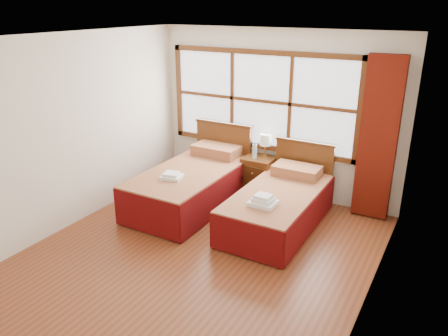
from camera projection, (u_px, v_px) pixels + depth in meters
The scene contains 15 objects.
floor at pixel (200, 253), 5.46m from camera, with size 4.50×4.50×0.00m, color brown.
ceiling at pixel (195, 37), 4.54m from camera, with size 4.50×4.50×0.00m, color white.
wall_back at pixel (276, 114), 6.83m from camera, with size 4.00×4.00×0.00m, color silver.
wall_left at pixel (74, 132), 5.92m from camera, with size 4.50×4.50×0.00m, color silver.
wall_right at pixel (378, 190), 4.08m from camera, with size 4.50×4.50×0.00m, color silver.
window at pixel (261, 101), 6.84m from camera, with size 3.16×0.06×1.56m.
curtain at pixel (378, 139), 6.02m from camera, with size 0.50×0.16×2.30m, color #5C1309.
bed_left at pixel (193, 183), 6.72m from camera, with size 1.12×2.16×1.09m.
bed_right at pixel (279, 205), 6.07m from camera, with size 1.01×2.03×0.98m.
nightstand at pixel (258, 176), 7.04m from camera, with size 0.48×0.47×0.64m.
towels_left at pixel (172, 176), 6.24m from camera, with size 0.34×0.32×0.09m.
towels_right at pixel (263, 201), 5.54m from camera, with size 0.34×0.30×0.14m.
lamp at pixel (266, 140), 6.93m from camera, with size 0.18×0.18×0.36m.
bottle_near at pixel (255, 151), 6.84m from camera, with size 0.07×0.07×0.27m.
bottle_far at pixel (255, 152), 6.83m from camera, with size 0.07×0.07×0.25m.
Camera 1 is at (2.59, -3.97, 2.93)m, focal length 35.00 mm.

